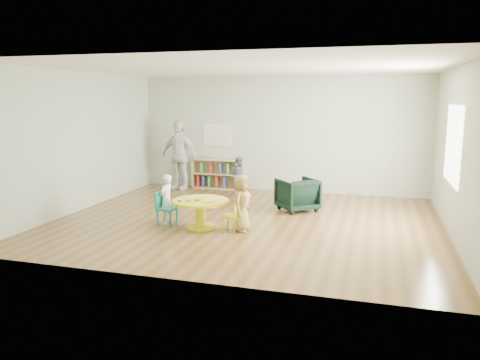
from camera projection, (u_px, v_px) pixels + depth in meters
The scene contains 11 objects.
room at pixel (248, 119), 8.40m from camera, with size 7.10×7.00×2.80m.
activity_table at pixel (201, 209), 8.24m from camera, with size 1.00×1.00×0.54m.
kid_chair_left at pixel (165, 207), 8.44m from camera, with size 0.34×0.34×0.60m.
kid_chair_right at pixel (233, 215), 8.04m from camera, with size 0.31×0.31×0.51m.
bookshelf at pixel (216, 174), 11.82m from camera, with size 1.20×0.30×0.75m.
alphabet_poster at pixel (217, 135), 11.76m from camera, with size 0.74×0.01×0.54m.
armchair at pixel (297, 194), 9.49m from camera, with size 0.71×0.73×0.66m, color black.
child_left at pixel (166, 199), 8.48m from camera, with size 0.33×0.22×0.91m, color silver.
child_right at pixel (241, 203), 7.99m from camera, with size 0.48×0.31×0.99m, color yellow.
toddler at pixel (239, 175), 11.07m from camera, with size 0.44×0.34×0.91m, color #19173B.
adult_caretaker at pixel (179, 155), 11.59m from camera, with size 1.01×0.42×1.72m, color white.
Camera 1 is at (2.26, -8.16, 2.28)m, focal length 35.00 mm.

